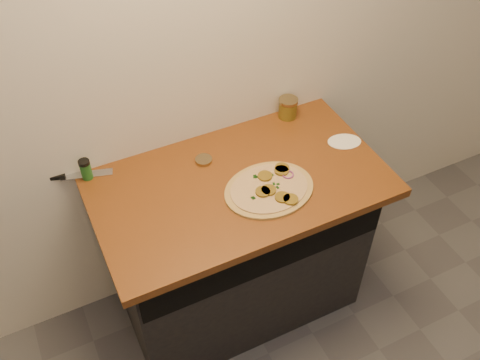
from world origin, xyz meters
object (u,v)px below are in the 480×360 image
spice_shaker (86,169)px  pizza (270,188)px  chefs_knife (68,176)px  salsa_jar (288,108)px

spice_shaker → pizza: bearing=-31.3°
pizza → chefs_knife: bearing=149.0°
chefs_knife → spice_shaker: 0.09m
chefs_knife → spice_shaker: size_ratio=3.28×
salsa_jar → spice_shaker: bearing=179.9°
chefs_knife → salsa_jar: bearing=-2.3°
chefs_knife → pizza: bearing=-31.0°
pizza → salsa_jar: 0.49m
salsa_jar → spice_shaker: 0.93m
pizza → chefs_knife: 0.83m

